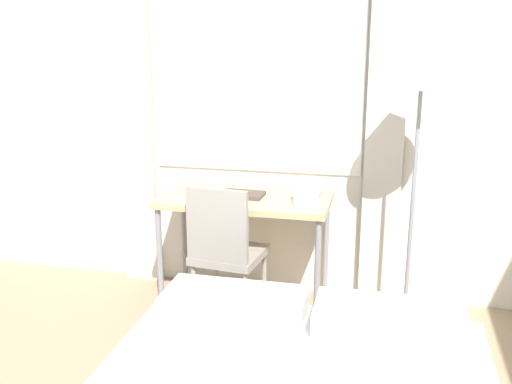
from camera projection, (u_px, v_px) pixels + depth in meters
name	position (u px, v px, depth m)	size (l,w,h in m)	color
wall_back_with_window	(292.00, 96.00, 3.89)	(5.36, 0.13, 2.70)	silver
desk	(245.00, 208.00, 3.80)	(1.08, 0.54, 0.75)	tan
desk_chair	(225.00, 247.00, 3.63)	(0.45, 0.45, 0.89)	gray
standing_lamp	(422.00, 77.00, 3.24)	(0.39, 0.39, 1.77)	#4C4C51
telephone	(308.00, 195.00, 3.65)	(0.17, 0.16, 0.10)	silver
book	(243.00, 194.00, 3.78)	(0.27, 0.18, 0.02)	#4C4238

